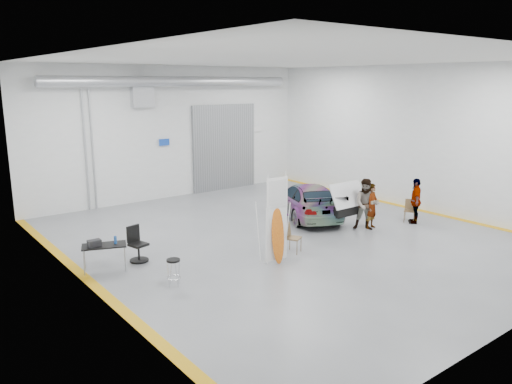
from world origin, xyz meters
TOP-DOWN VIEW (x-y plane):
  - ground at (0.00, 0.00)m, footprint 16.00×16.00m
  - room_shell at (0.24, 2.22)m, footprint 14.02×16.18m
  - sedan_car at (2.38, 1.54)m, footprint 3.67×5.01m
  - person_a at (3.18, -1.08)m, footprint 0.69×0.54m
  - person_b at (2.87, -1.08)m, footprint 1.16×1.15m
  - person_c at (5.03, -1.65)m, footprint 1.04×0.97m
  - surfboard_display at (-1.91, -1.75)m, footprint 0.78×0.23m
  - folding_chair_near at (-0.91, -1.33)m, footprint 0.59×0.64m
  - folding_chair_far at (4.99, -1.44)m, footprint 0.54×0.66m
  - shop_stool at (-5.17, -1.38)m, footprint 0.38×0.38m
  - work_table at (-6.26, 0.82)m, footprint 1.35×1.00m
  - office_chair at (-5.11, 0.98)m, footprint 0.57×0.59m
  - trunk_lid at (2.38, -0.53)m, footprint 1.57×0.95m

SIDE VIEW (x-z plane):
  - ground at x=0.00m, z-range 0.00..0.00m
  - folding_chair_far at x=4.99m, z-range -0.16..0.70m
  - folding_chair_near at x=-0.91m, z-range -0.18..0.76m
  - shop_stool at x=-5.17m, z-range 0.00..0.74m
  - office_chair at x=-5.11m, z-range -0.06..1.00m
  - sedan_car at x=2.38m, z-range 0.00..1.35m
  - work_table at x=-6.26m, z-range 0.27..1.26m
  - person_a at x=3.18m, z-range 0.00..1.68m
  - person_c at x=5.03m, z-range 0.00..1.74m
  - person_b at x=2.87m, z-range 0.00..1.89m
  - surfboard_display at x=-1.91m, z-range -0.26..2.49m
  - trunk_lid at x=2.38m, z-range 1.35..1.39m
  - room_shell at x=0.24m, z-range 1.07..7.08m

